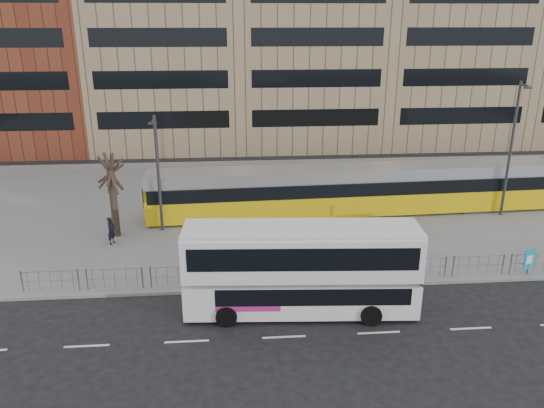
{
  "coord_description": "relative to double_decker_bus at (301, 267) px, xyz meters",
  "views": [
    {
      "loc": [
        -4.0,
        -22.72,
        12.54
      ],
      "look_at": [
        -1.7,
        6.0,
        2.31
      ],
      "focal_mm": 35.0,
      "sensor_mm": 36.0,
      "label": 1
    }
  ],
  "objects": [
    {
      "name": "pedestrian_barrier",
      "position": [
        3.07,
        2.5,
        -1.22
      ],
      "size": [
        32.07,
        0.07,
        1.1
      ],
      "color": "gray",
      "rests_on": "plaza"
    },
    {
      "name": "ad_panel",
      "position": [
        11.95,
        2.4,
        -1.26
      ],
      "size": [
        0.69,
        0.32,
        1.35
      ],
      "rotation": [
        0.0,
        0.0,
        0.39
      ],
      "color": "#2D2D30",
      "rests_on": "plaza"
    },
    {
      "name": "lamp_post_east",
      "position": [
        14.77,
        10.69,
        2.67
      ],
      "size": [
        0.45,
        1.04,
        8.68
      ],
      "color": "#2D2D30",
      "rests_on": "plaza"
    },
    {
      "name": "double_decker_bus",
      "position": [
        0.0,
        0.0,
        0.0
      ],
      "size": [
        10.29,
        3.09,
        4.06
      ],
      "rotation": [
        0.0,
        0.0,
        -0.06
      ],
      "color": "white",
      "rests_on": "ground"
    },
    {
      "name": "ground",
      "position": [
        1.07,
        2.0,
        -2.2
      ],
      "size": [
        120.0,
        120.0,
        0.0
      ],
      "primitive_type": "plane",
      "color": "black",
      "rests_on": "ground"
    },
    {
      "name": "road_markings",
      "position": [
        2.07,
        -2.0,
        -2.19
      ],
      "size": [
        62.0,
        0.12,
        0.01
      ],
      "primitive_type": "cube",
      "color": "white",
      "rests_on": "ground"
    },
    {
      "name": "bare_tree",
      "position": [
        -9.85,
        9.21,
        3.23
      ],
      "size": [
        4.18,
        4.18,
        7.19
      ],
      "color": "black",
      "rests_on": "plaza"
    },
    {
      "name": "building_row",
      "position": [
        2.61,
        36.27,
        10.71
      ],
      "size": [
        70.4,
        18.4,
        31.2
      ],
      "color": "brown",
      "rests_on": "ground"
    },
    {
      "name": "kerb",
      "position": [
        1.07,
        2.05,
        -2.12
      ],
      "size": [
        64.0,
        0.25,
        0.17
      ],
      "primitive_type": "cube",
      "color": "gray",
      "rests_on": "ground"
    },
    {
      "name": "traffic_light_west",
      "position": [
        -1.06,
        2.5,
        -0.07
      ],
      "size": [
        0.21,
        0.24,
        3.1
      ],
      "rotation": [
        0.0,
        0.0,
        -0.26
      ],
      "color": "#2D2D30",
      "rests_on": "plaza"
    },
    {
      "name": "pedestrian",
      "position": [
        -9.88,
        7.99,
        -1.24
      ],
      "size": [
        0.58,
        0.69,
        1.62
      ],
      "primitive_type": "imported",
      "rotation": [
        0.0,
        0.0,
        1.18
      ],
      "color": "black",
      "rests_on": "plaza"
    },
    {
      "name": "plaza",
      "position": [
        1.07,
        14.0,
        -2.12
      ],
      "size": [
        64.0,
        24.0,
        0.15
      ],
      "primitive_type": "cube",
      "color": "slate",
      "rests_on": "ground"
    },
    {
      "name": "tram",
      "position": [
        5.11,
        11.92,
        -0.46
      ],
      "size": [
        27.01,
        3.7,
        3.17
      ],
      "rotation": [
        0.0,
        0.0,
        0.04
      ],
      "color": "#DEB70C",
      "rests_on": "plaza"
    },
    {
      "name": "lamp_post_west",
      "position": [
        -7.24,
        9.76,
        1.85
      ],
      "size": [
        0.45,
        1.04,
        7.07
      ],
      "color": "#2D2D30",
      "rests_on": "plaza"
    }
  ]
}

